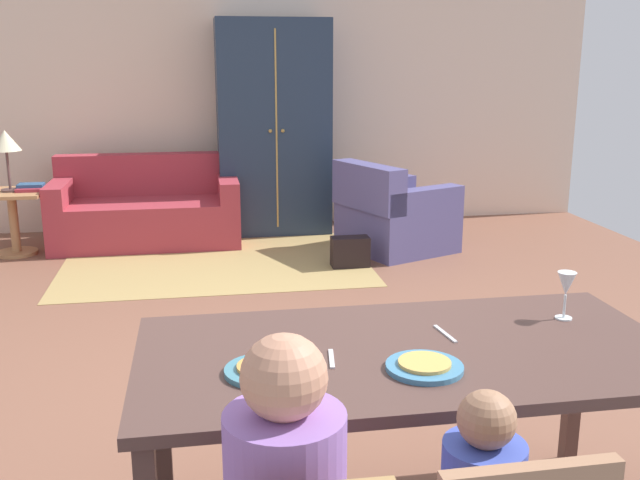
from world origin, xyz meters
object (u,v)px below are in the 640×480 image
at_px(book_upper, 31,185).
at_px(table_lamp, 5,143).
at_px(dining_table, 408,367).
at_px(plate_near_man, 264,371).
at_px(armoire, 273,128).
at_px(wine_glass, 566,286).
at_px(plate_near_child, 424,367).
at_px(book_lower, 30,190).
at_px(armchair, 393,216).
at_px(handbag, 350,252).
at_px(side_table, 13,214).
at_px(couch, 147,211).

bearing_deg(book_upper, table_lamp, -165.11).
height_order(dining_table, book_upper, dining_table).
bearing_deg(plate_near_man, armoire, 83.53).
bearing_deg(wine_glass, plate_near_child, -151.72).
bearing_deg(armoire, book_upper, -167.82).
relative_size(table_lamp, book_lower, 2.45).
height_order(plate_near_child, book_upper, plate_near_child).
xyz_separation_m(armchair, handbag, (-0.50, -0.48, -0.19)).
distance_m(plate_near_man, side_table, 4.94).
xyz_separation_m(plate_near_man, handbag, (1.07, 3.67, -0.64)).
relative_size(plate_near_child, handbag, 0.78).
relative_size(armoire, handbag, 6.56).
xyz_separation_m(plate_near_man, plate_near_child, (0.51, -0.06, 0.00)).
relative_size(dining_table, handbag, 5.81).
distance_m(plate_near_child, couch, 5.06).
height_order(couch, side_table, couch).
bearing_deg(plate_near_child, plate_near_man, 173.31).
distance_m(dining_table, book_lower, 4.94).
xyz_separation_m(plate_near_child, book_lower, (-2.17, 4.61, -0.18)).
height_order(book_lower, handbag, book_lower).
distance_m(armchair, table_lamp, 3.49).
xyz_separation_m(plate_near_child, wine_glass, (0.67, 0.36, 0.12)).
height_order(table_lamp, handbag, table_lamp).
distance_m(plate_near_man, book_lower, 4.85).
xyz_separation_m(dining_table, plate_near_child, (-0.00, -0.18, 0.08)).
bearing_deg(side_table, plate_near_child, -63.22).
xyz_separation_m(dining_table, side_table, (-2.34, 4.45, -0.31)).
height_order(couch, handbag, couch).
bearing_deg(wine_glass, plate_near_man, -165.74).
bearing_deg(plate_near_child, wine_glass, 28.28).
xyz_separation_m(wine_glass, table_lamp, (-3.01, 4.27, 0.12)).
distance_m(armoire, side_table, 2.55).
bearing_deg(dining_table, book_lower, 116.11).
bearing_deg(table_lamp, plate_near_man, -68.22).
height_order(armchair, side_table, armchair).
bearing_deg(couch, table_lamp, -167.37).
distance_m(wine_glass, couch, 4.93).
bearing_deg(wine_glass, side_table, 125.14).
bearing_deg(wine_glass, armchair, 84.27).
height_order(plate_near_man, wine_glass, wine_glass).
height_order(plate_near_man, handbag, plate_near_man).
distance_m(couch, side_table, 1.18).
distance_m(armchair, side_table, 3.42).
height_order(dining_table, wine_glass, wine_glass).
height_order(plate_near_child, table_lamp, table_lamp).
distance_m(couch, table_lamp, 1.38).
relative_size(dining_table, armchair, 1.66).
distance_m(dining_table, plate_near_man, 0.53).
bearing_deg(table_lamp, side_table, 0.00).
xyz_separation_m(table_lamp, book_upper, (0.17, 0.04, -0.39)).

